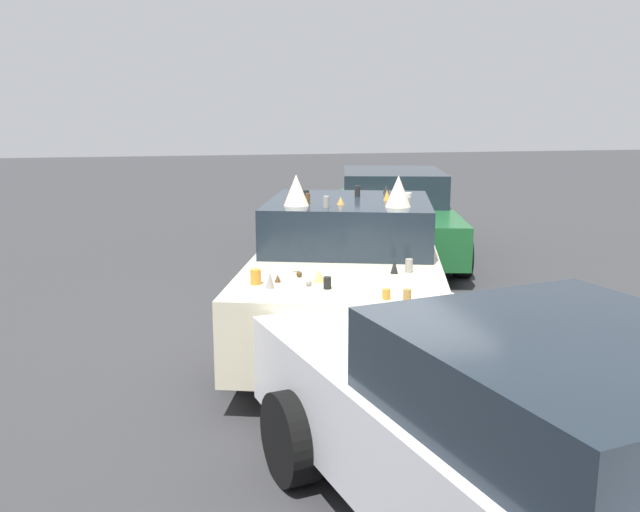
# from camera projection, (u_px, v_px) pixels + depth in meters

# --- Properties ---
(ground_plane) EXTENTS (60.00, 60.00, 0.00)m
(ground_plane) POSITION_uv_depth(u_px,v_px,m) (347.00, 337.00, 7.44)
(ground_plane) COLOR #38383A
(art_car_decorated) EXTENTS (4.65, 3.00, 1.76)m
(art_car_decorated) POSITION_uv_depth(u_px,v_px,m) (348.00, 270.00, 7.31)
(art_car_decorated) COLOR beige
(art_car_decorated) RESTS_ON ground
(parked_sedan_near_left) EXTENTS (4.86, 2.80, 1.38)m
(parked_sedan_near_left) POSITION_uv_depth(u_px,v_px,m) (393.00, 214.00, 11.45)
(parked_sedan_near_left) COLOR #1E602D
(parked_sedan_near_left) RESTS_ON ground
(parked_sedan_behind_left) EXTENTS (4.56, 2.66, 1.34)m
(parked_sedan_behind_left) POSITION_uv_depth(u_px,v_px,m) (551.00, 451.00, 3.57)
(parked_sedan_behind_left) COLOR white
(parked_sedan_behind_left) RESTS_ON ground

